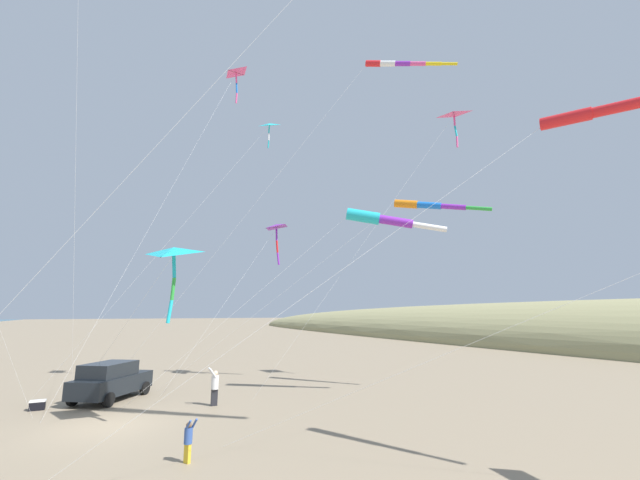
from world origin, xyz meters
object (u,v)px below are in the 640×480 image
person_child_green_jacket (188,438)px  kite_delta_checkered_midright (454,114)px  person_child_grey_jacket (215,385)px  cooler_box (37,405)px  kite_windsock_red_high_left (427,205)px  kite_delta_black_fish_shape (173,253)px  parked_car (111,380)px  kite_windsock_teal_far_right (397,64)px  kite_delta_long_streamer_right (268,126)px  kite_windsock_yellow_midlevel (381,219)px  kite_windsock_blue_topmost (615,108)px  kite_delta_green_low_center (236,73)px  kite_delta_striped_overhead (276,228)px

person_child_green_jacket → kite_delta_checkered_midright: kite_delta_checkered_midright is taller
person_child_green_jacket → person_child_grey_jacket: (-2.43, -6.88, 0.28)m
cooler_box → kite_windsock_red_high_left: kite_windsock_red_high_left is taller
kite_windsock_red_high_left → kite_delta_black_fish_shape: (14.25, 0.66, -4.00)m
parked_car → kite_windsock_red_high_left: (-15.86, 6.33, 9.69)m
kite_windsock_red_high_left → kite_delta_checkered_midright: 7.11m
cooler_box → kite_windsock_teal_far_right: 26.74m
cooler_box → kite_delta_long_streamer_right: bearing=178.5°
cooler_box → kite_windsock_yellow_midlevel: size_ratio=0.04×
kite_delta_black_fish_shape → kite_windsock_blue_topmost: size_ratio=0.70×
kite_delta_black_fish_shape → person_child_green_jacket: bearing=94.5°
cooler_box → kite_windsock_blue_topmost: size_ratio=0.04×
kite_delta_green_low_center → person_child_grey_jacket: bearing=68.5°
person_child_green_jacket → kite_delta_green_low_center: kite_delta_green_low_center is taller
person_child_grey_jacket → kite_windsock_yellow_midlevel: 11.99m
cooler_box → kite_windsock_teal_far_right: kite_windsock_teal_far_right is taller
kite_delta_green_low_center → kite_windsock_teal_far_right: 10.35m
person_child_grey_jacket → kite_delta_striped_overhead: size_ratio=0.17×
kite_delta_striped_overhead → kite_delta_checkered_midright: bearing=139.7°
kite_delta_black_fish_shape → kite_delta_striped_overhead: kite_delta_striped_overhead is taller
person_child_grey_jacket → kite_windsock_teal_far_right: (-10.16, 2.11, 18.94)m
kite_delta_long_streamer_right → person_child_grey_jacket: bearing=38.6°
kite_windsock_red_high_left → kite_windsock_teal_far_right: 9.37m
kite_windsock_teal_far_right → kite_delta_black_fish_shape: kite_windsock_teal_far_right is taller
kite_windsock_blue_topmost → kite_delta_striped_overhead: bearing=-82.1°
kite_windsock_red_high_left → kite_windsock_teal_far_right: (1.38, -0.54, 9.26)m
kite_windsock_yellow_midlevel → kite_delta_long_streamer_right: kite_delta_long_streamer_right is taller
kite_windsock_yellow_midlevel → kite_windsock_teal_far_right: (-2.07, -0.51, 10.49)m
parked_car → kite_delta_striped_overhead: 13.17m
person_child_grey_jacket → parked_car: bearing=-40.4°
kite_windsock_blue_topmost → kite_delta_checkered_midright: bearing=-119.1°
kite_delta_checkered_midright → kite_windsock_blue_topmost: kite_delta_checkered_midright is taller
kite_windsock_red_high_left → kite_delta_striped_overhead: bearing=-50.1°
kite_delta_checkered_midright → kite_windsock_blue_topmost: bearing=60.9°
kite_windsock_blue_topmost → kite_windsock_yellow_midlevel: bearing=-91.6°
cooler_box → kite_delta_green_low_center: size_ratio=0.03×
cooler_box → kite_delta_long_streamer_right: size_ratio=0.04×
kite_windsock_yellow_midlevel → kite_delta_checkered_midright: kite_delta_checkered_midright is taller
person_child_grey_jacket → kite_windsock_red_high_left: size_ratio=0.11×
kite_windsock_yellow_midlevel → kite_delta_black_fish_shape: (10.80, 0.69, -2.76)m
kite_windsock_blue_topmost → person_child_grey_jacket: bearing=-61.8°
kite_delta_green_low_center → kite_windsock_teal_far_right: (-8.97, 5.14, 0.46)m
kite_delta_striped_overhead → kite_delta_long_streamer_right: kite_delta_long_streamer_right is taller
person_child_grey_jacket → kite_delta_checkered_midright: size_ratio=0.10×
person_child_grey_jacket → kite_delta_green_low_center: 18.76m
kite_delta_green_low_center → kite_windsock_red_high_left: kite_delta_green_low_center is taller
person_child_grey_jacket → kite_delta_striped_overhead: kite_delta_striped_overhead is taller
person_child_grey_jacket → kite_delta_long_streamer_right: 15.76m
kite_windsock_yellow_midlevel → kite_delta_long_streamer_right: 9.78m
person_child_green_jacket → kite_delta_green_low_center: 21.52m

